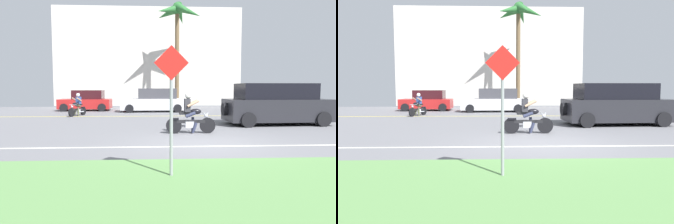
# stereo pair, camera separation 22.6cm
# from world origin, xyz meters

# --- Properties ---
(ground) EXTENTS (56.00, 30.00, 0.04)m
(ground) POSITION_xyz_m (0.00, 3.00, -0.02)
(ground) COLOR slate
(grass_median) EXTENTS (56.00, 3.80, 0.06)m
(grass_median) POSITION_xyz_m (0.00, -4.10, 0.03)
(grass_median) COLOR #5B8C4C
(grass_median) RESTS_ON ground
(lane_line_near) EXTENTS (50.40, 0.12, 0.01)m
(lane_line_near) POSITION_xyz_m (0.00, -0.47, 0.00)
(lane_line_near) COLOR silver
(lane_line_near) RESTS_ON ground
(lane_line_far) EXTENTS (50.40, 0.12, 0.01)m
(lane_line_far) POSITION_xyz_m (0.00, 8.80, 0.00)
(lane_line_far) COLOR yellow
(lane_line_far) RESTS_ON ground
(motorcyclist) EXTENTS (1.81, 0.59, 1.52)m
(motorcyclist) POSITION_xyz_m (-0.19, 2.00, 0.64)
(motorcyclist) COLOR black
(motorcyclist) RESTS_ON ground
(suv_nearby) EXTENTS (4.87, 2.27, 1.86)m
(suv_nearby) POSITION_xyz_m (4.03, 4.50, 0.91)
(suv_nearby) COLOR #232328
(suv_nearby) RESTS_ON ground
(parked_car_0) EXTENTS (3.66, 1.97, 1.48)m
(parked_car_0) POSITION_xyz_m (-6.35, 13.40, 0.70)
(parked_car_0) COLOR #AD1E1E
(parked_car_0) RESTS_ON ground
(parked_car_1) EXTENTS (4.50, 1.86, 1.61)m
(parked_car_1) POSITION_xyz_m (-1.40, 12.06, 0.75)
(parked_car_1) COLOR silver
(parked_car_1) RESTS_ON ground
(palm_tree_0) EXTENTS (3.91, 4.01, 8.66)m
(palm_tree_0) POSITION_xyz_m (0.50, 15.89, 7.29)
(palm_tree_0) COLOR brown
(palm_tree_0) RESTS_ON ground
(motorcyclist_distant) EXTENTS (0.75, 1.52, 1.35)m
(motorcyclist_distant) POSITION_xyz_m (-5.98, 9.21, 0.57)
(motorcyclist_distant) COLOR black
(motorcyclist_distant) RESTS_ON ground
(street_sign) EXTENTS (0.62, 0.06, 2.42)m
(street_sign) POSITION_xyz_m (-1.24, -3.46, 1.48)
(street_sign) COLOR gray
(street_sign) RESTS_ON ground
(building_far) EXTENTS (17.18, 4.00, 9.00)m
(building_far) POSITION_xyz_m (-1.88, 21.00, 4.50)
(building_far) COLOR beige
(building_far) RESTS_ON ground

